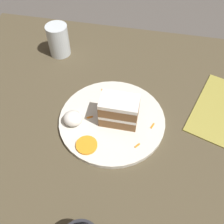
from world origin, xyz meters
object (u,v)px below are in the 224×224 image
object	(u,v)px
plate	(112,120)
drinking_glass	(59,42)
cream_dollop	(73,118)
orange_garnish	(87,145)
cake_slice	(119,111)

from	to	relation	value
plate	drinking_glass	xyz separation A→B (m)	(-0.24, 0.26, 0.04)
cream_dollop	drinking_glass	world-z (taller)	drinking_glass
plate	orange_garnish	bearing A→B (deg)	-114.93
cream_dollop	orange_garnish	bearing A→B (deg)	-50.39
plate	cake_slice	distance (m)	0.05
cake_slice	cream_dollop	world-z (taller)	cake_slice
cake_slice	orange_garnish	size ratio (longest dim) A/B	1.82
plate	cream_dollop	xyz separation A→B (m)	(-0.10, -0.03, 0.02)
cake_slice	orange_garnish	world-z (taller)	cake_slice
plate	orange_garnish	distance (m)	0.11
plate	drinking_glass	size ratio (longest dim) A/B	2.75
cream_dollop	drinking_glass	size ratio (longest dim) A/B	0.50
orange_garnish	drinking_glass	xyz separation A→B (m)	(-0.19, 0.36, 0.03)
drinking_glass	cream_dollop	bearing A→B (deg)	-64.74
drinking_glass	cake_slice	bearing A→B (deg)	-45.35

